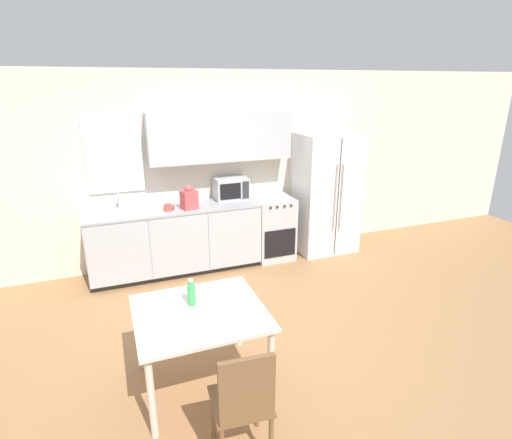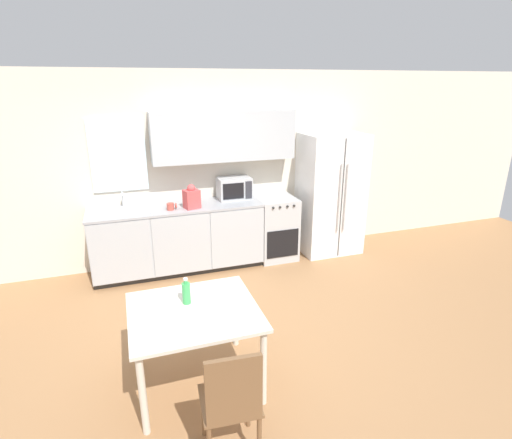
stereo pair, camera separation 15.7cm
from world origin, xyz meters
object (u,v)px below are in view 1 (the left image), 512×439
at_px(oven_range, 272,227).
at_px(dining_chair_near, 244,400).
at_px(refrigerator, 326,193).
at_px(microwave, 231,188).
at_px(coffee_mug, 168,207).
at_px(dining_table, 200,321).
at_px(drink_bottle, 191,294).

bearing_deg(oven_range, dining_chair_near, -115.89).
relative_size(refrigerator, microwave, 3.91).
bearing_deg(coffee_mug, microwave, 15.54).
distance_m(microwave, coffee_mug, 0.98).
bearing_deg(coffee_mug, dining_table, -92.84).
relative_size(refrigerator, dining_table, 1.72).
bearing_deg(microwave, coffee_mug, -164.46).
relative_size(oven_range, dining_table, 0.88).
xyz_separation_m(microwave, coffee_mug, (-0.93, -0.26, -0.11)).
bearing_deg(dining_chair_near, refrigerator, 56.95).
xyz_separation_m(coffee_mug, dining_table, (-0.11, -2.19, -0.35)).
bearing_deg(dining_table, dining_chair_near, -83.91).
height_order(coffee_mug, dining_table, coffee_mug).
height_order(dining_table, drink_bottle, drink_bottle).
bearing_deg(oven_range, microwave, 168.36).
bearing_deg(drink_bottle, oven_range, 52.76).
xyz_separation_m(oven_range, microwave, (-0.59, 0.12, 0.63)).
xyz_separation_m(microwave, dining_chair_near, (-0.95, -3.30, -0.56)).
distance_m(refrigerator, dining_chair_near, 4.00).
height_order(oven_range, drink_bottle, drink_bottle).
relative_size(microwave, drink_bottle, 1.96).
xyz_separation_m(coffee_mug, drink_bottle, (-0.14, -2.06, -0.15)).
bearing_deg(microwave, drink_bottle, -114.96).
xyz_separation_m(refrigerator, microwave, (-1.48, 0.14, 0.18)).
relative_size(refrigerator, drink_bottle, 7.68).
relative_size(dining_chair_near, drink_bottle, 3.92).
relative_size(microwave, coffee_mug, 3.57).
height_order(dining_table, dining_chair_near, dining_chair_near).
bearing_deg(refrigerator, microwave, 174.49).
height_order(coffee_mug, drink_bottle, coffee_mug).
bearing_deg(coffee_mug, dining_chair_near, -90.33).
height_order(oven_range, refrigerator, refrigerator).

